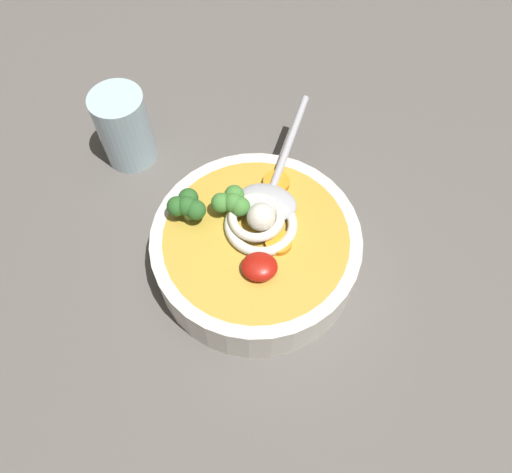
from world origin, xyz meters
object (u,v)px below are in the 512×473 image
Objects in this scene: noodle_pile at (260,221)px; soup_spoon at (271,191)px; soup_bowl at (256,250)px; drinking_glass at (124,128)px.

soup_spoon is (-0.94, -3.66, -0.19)cm from noodle_pile.
soup_bowl is 6.14cm from soup_spoon.
noodle_pile is at bearing -103.19° from soup_bowl.
soup_spoon is at bearing 152.40° from drinking_glass.
soup_bowl is at bearing 180.00° from soup_spoon.
soup_spoon is at bearing -104.11° from soup_bowl.
soup_spoon reaches higher than soup_bowl.
drinking_glass is (15.93, -13.86, 1.77)cm from soup_bowl.
soup_spoon is at bearing -104.41° from noodle_pile.
soup_spoon is 1.88× the size of drinking_glass.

